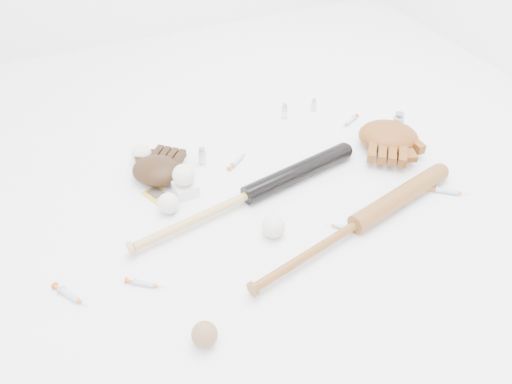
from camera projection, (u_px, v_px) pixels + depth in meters
name	position (u px, v px, depth m)	size (l,w,h in m)	color
bat_dark	(248.00, 195.00, 1.76)	(0.96, 0.07, 0.07)	black
bat_wood	(357.00, 224.00, 1.66)	(0.94, 0.07, 0.07)	brown
glove_dark	(157.00, 170.00, 1.86)	(0.23, 0.23, 0.08)	black
glove_tan	(388.00, 136.00, 2.00)	(0.28, 0.28, 0.10)	brown
trading_card	(157.00, 195.00, 1.81)	(0.07, 0.09, 0.01)	gold
pedestal	(185.00, 188.00, 1.81)	(0.08, 0.08, 0.05)	white
baseball_on_pedestal	(184.00, 175.00, 1.77)	(0.08, 0.08, 0.08)	silver
baseball_left	(168.00, 203.00, 1.73)	(0.08, 0.08, 0.08)	silver
baseball_upper	(142.00, 154.00, 1.93)	(0.08, 0.08, 0.08)	silver
baseball_mid	(273.00, 226.00, 1.64)	(0.08, 0.08, 0.08)	silver
baseball_aged	(205.00, 334.00, 1.34)	(0.07, 0.07, 0.07)	olive
syringe_0	(70.00, 295.00, 1.47)	(0.16, 0.03, 0.02)	#ADBCC6
syringe_1	(343.00, 227.00, 1.68)	(0.13, 0.02, 0.02)	#ADBCC6
syringe_2	(237.00, 161.00, 1.95)	(0.14, 0.02, 0.02)	#ADBCC6
syringe_3	(447.00, 191.00, 1.82)	(0.17, 0.03, 0.02)	#ADBCC6
syringe_4	(350.00, 121.00, 2.16)	(0.13, 0.02, 0.02)	#ADBCC6
syringe_5	(144.00, 284.00, 1.51)	(0.14, 0.02, 0.02)	#ADBCC6
vial_0	(285.00, 111.00, 2.17)	(0.03, 0.03, 0.07)	silver
vial_1	(314.00, 105.00, 2.22)	(0.02, 0.02, 0.06)	silver
vial_2	(202.00, 156.00, 1.93)	(0.03, 0.03, 0.07)	silver
vial_3	(398.00, 124.00, 2.07)	(0.04, 0.04, 0.11)	silver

